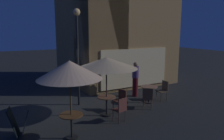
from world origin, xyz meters
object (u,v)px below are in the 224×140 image
(cafe_table_1, at_px, (107,102))
(cafe_table_2, at_px, (149,90))
(cafe_chair_2, at_px, (148,96))
(cafe_chair_3, at_px, (163,89))
(patio_umbrella_0, at_px, (70,70))
(cafe_chair_0, at_px, (121,108))
(street_lamp_near_corner, at_px, (77,41))
(cafe_chair_1, at_px, (121,98))
(menu_sandwich_board, at_px, (20,122))
(cafe_table_0, at_px, (71,121))
(patron_standing_0, at_px, (135,79))
(patio_umbrella_1, at_px, (106,63))

(cafe_table_1, distance_m, cafe_table_2, 2.48)
(cafe_chair_2, height_order, cafe_chair_3, cafe_chair_3)
(patio_umbrella_0, relative_size, cafe_chair_3, 2.62)
(cafe_table_2, relative_size, cafe_chair_0, 0.84)
(street_lamp_near_corner, relative_size, cafe_chair_2, 4.54)
(cafe_chair_1, bearing_deg, menu_sandwich_board, -8.77)
(cafe_chair_1, distance_m, cafe_chair_2, 1.18)
(cafe_chair_3, bearing_deg, cafe_chair_2, 25.89)
(cafe_table_0, relative_size, cafe_chair_2, 0.85)
(cafe_table_2, height_order, cafe_chair_0, cafe_chair_0)
(menu_sandwich_board, bearing_deg, patio_umbrella_0, -21.83)
(patron_standing_0, bearing_deg, patio_umbrella_0, -161.90)
(street_lamp_near_corner, distance_m, cafe_chair_1, 3.05)
(cafe_table_0, relative_size, patron_standing_0, 0.45)
(cafe_table_0, relative_size, cafe_table_1, 1.03)
(cafe_table_0, xyz_separation_m, patron_standing_0, (4.24, 2.77, 0.32))
(cafe_chair_2, bearing_deg, cafe_table_0, 146.64)
(cafe_table_1, relative_size, cafe_chair_3, 0.82)
(patio_umbrella_0, relative_size, cafe_chair_0, 2.67)
(cafe_table_2, bearing_deg, patio_umbrella_0, -158.86)
(cafe_table_1, height_order, patio_umbrella_0, patio_umbrella_0)
(street_lamp_near_corner, xyz_separation_m, cafe_table_2, (2.95, -1.24, -2.28))
(cafe_table_1, xyz_separation_m, patio_umbrella_1, (0.00, -0.00, 1.53))
(cafe_chair_1, height_order, cafe_chair_2, cafe_chair_2)
(cafe_chair_1, distance_m, patron_standing_0, 2.23)
(street_lamp_near_corner, bearing_deg, cafe_table_2, -22.86)
(cafe_table_2, bearing_deg, menu_sandwich_board, -172.97)
(cafe_table_1, distance_m, patio_umbrella_1, 1.53)
(patio_umbrella_0, bearing_deg, cafe_table_2, 21.14)
(patio_umbrella_0, xyz_separation_m, patron_standing_0, (4.24, 2.77, -1.26))
(cafe_table_0, height_order, cafe_table_1, cafe_table_0)
(street_lamp_near_corner, relative_size, patio_umbrella_1, 1.77)
(patio_umbrella_0, relative_size, cafe_chair_2, 2.63)
(cafe_chair_0, bearing_deg, patio_umbrella_0, 88.14)
(cafe_chair_2, bearing_deg, cafe_table_1, 126.46)
(cafe_chair_2, bearing_deg, patio_umbrella_0, 146.64)
(cafe_chair_0, height_order, cafe_chair_3, cafe_chair_3)
(cafe_table_2, bearing_deg, patio_umbrella_1, -168.95)
(patio_umbrella_0, relative_size, patron_standing_0, 1.39)
(cafe_table_1, xyz_separation_m, cafe_chair_3, (3.27, 0.44, -0.00))
(menu_sandwich_board, relative_size, patio_umbrella_1, 0.39)
(street_lamp_near_corner, bearing_deg, cafe_chair_2, -38.24)
(cafe_table_0, height_order, cafe_chair_3, cafe_chair_3)
(street_lamp_near_corner, relative_size, cafe_chair_3, 4.52)
(cafe_table_1, bearing_deg, cafe_chair_0, -77.62)
(cafe_table_1, relative_size, patio_umbrella_0, 0.31)
(cafe_table_2, height_order, cafe_chair_1, cafe_chair_1)
(cafe_chair_2, bearing_deg, patron_standing_0, 23.52)
(cafe_table_1, height_order, cafe_chair_3, cafe_chair_3)
(patio_umbrella_0, xyz_separation_m, cafe_chair_3, (5.06, 1.60, -1.60))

